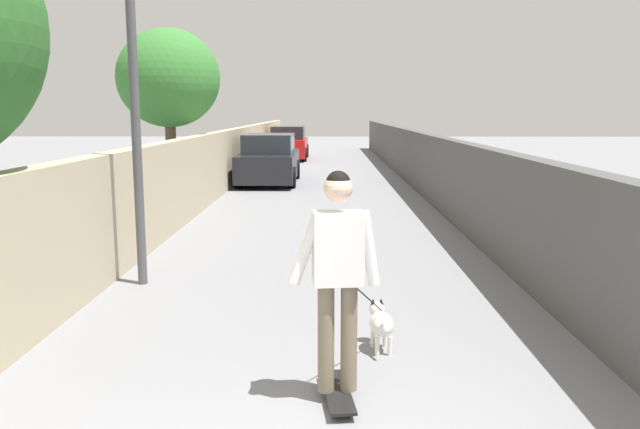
{
  "coord_description": "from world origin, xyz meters",
  "views": [
    {
      "loc": [
        -2.69,
        -0.17,
        2.27
      ],
      "look_at": [
        5.05,
        -0.07,
        1.0
      ],
      "focal_mm": 35.76,
      "sensor_mm": 36.0,
      "label": 1
    }
  ],
  "objects_px": {
    "car_far": "(288,144)",
    "car_near": "(269,160)",
    "skateboard": "(337,392)",
    "lamp_post": "(132,44)",
    "dog": "(381,322)",
    "tree_left_mid": "(168,79)",
    "person_skateboarder": "(338,264)"
  },
  "relations": [
    {
      "from": "car_far",
      "to": "car_near",
      "type": "bearing_deg",
      "value": -180.0
    },
    {
      "from": "tree_left_mid",
      "to": "car_far",
      "type": "xyz_separation_m",
      "value": [
        14.35,
        -2.01,
        -2.31
      ]
    },
    {
      "from": "skateboard",
      "to": "person_skateboarder",
      "type": "distance_m",
      "value": 1.04
    },
    {
      "from": "person_skateboarder",
      "to": "skateboard",
      "type": "bearing_deg",
      "value": -14.04
    },
    {
      "from": "skateboard",
      "to": "car_far",
      "type": "xyz_separation_m",
      "value": [
        25.3,
        1.92,
        0.65
      ]
    },
    {
      "from": "skateboard",
      "to": "car_near",
      "type": "bearing_deg",
      "value": 7.16
    },
    {
      "from": "skateboard",
      "to": "dog",
      "type": "xyz_separation_m",
      "value": [
        1.08,
        -0.43,
        0.21
      ]
    },
    {
      "from": "skateboard",
      "to": "car_far",
      "type": "relative_size",
      "value": 0.19
    },
    {
      "from": "lamp_post",
      "to": "skateboard",
      "type": "height_order",
      "value": "lamp_post"
    },
    {
      "from": "person_skateboarder",
      "to": "car_near",
      "type": "distance_m",
      "value": 15.44
    },
    {
      "from": "lamp_post",
      "to": "skateboard",
      "type": "bearing_deg",
      "value": -143.47
    },
    {
      "from": "tree_left_mid",
      "to": "car_near",
      "type": "height_order",
      "value": "tree_left_mid"
    },
    {
      "from": "car_far",
      "to": "dog",
      "type": "bearing_deg",
      "value": -174.45
    },
    {
      "from": "car_near",
      "to": "dog",
      "type": "bearing_deg",
      "value": -170.61
    },
    {
      "from": "tree_left_mid",
      "to": "person_skateboarder",
      "type": "height_order",
      "value": "tree_left_mid"
    },
    {
      "from": "lamp_post",
      "to": "car_far",
      "type": "bearing_deg",
      "value": -1.57
    },
    {
      "from": "tree_left_mid",
      "to": "car_near",
      "type": "bearing_deg",
      "value": -24.76
    },
    {
      "from": "lamp_post",
      "to": "car_near",
      "type": "xyz_separation_m",
      "value": [
        11.9,
        -0.6,
        -2.37
      ]
    },
    {
      "from": "skateboard",
      "to": "dog",
      "type": "relative_size",
      "value": 0.6
    },
    {
      "from": "tree_left_mid",
      "to": "skateboard",
      "type": "xyz_separation_m",
      "value": [
        -10.95,
        -3.94,
        -2.96
      ]
    },
    {
      "from": "person_skateboarder",
      "to": "dog",
      "type": "relative_size",
      "value": 1.28
    },
    {
      "from": "tree_left_mid",
      "to": "person_skateboarder",
      "type": "xyz_separation_m",
      "value": [
        -10.95,
        -3.94,
        -1.92
      ]
    },
    {
      "from": "person_skateboarder",
      "to": "car_far",
      "type": "relative_size",
      "value": 0.4
    },
    {
      "from": "lamp_post",
      "to": "dog",
      "type": "height_order",
      "value": "lamp_post"
    },
    {
      "from": "tree_left_mid",
      "to": "car_near",
      "type": "xyz_separation_m",
      "value": [
        4.37,
        -2.01,
        -2.31
      ]
    },
    {
      "from": "dog",
      "to": "car_near",
      "type": "height_order",
      "value": "car_near"
    },
    {
      "from": "person_skateboarder",
      "to": "dog",
      "type": "height_order",
      "value": "person_skateboarder"
    },
    {
      "from": "skateboard",
      "to": "person_skateboarder",
      "type": "bearing_deg",
      "value": 165.96
    },
    {
      "from": "tree_left_mid",
      "to": "person_skateboarder",
      "type": "bearing_deg",
      "value": -160.21
    },
    {
      "from": "skateboard",
      "to": "car_near",
      "type": "relative_size",
      "value": 0.19
    },
    {
      "from": "lamp_post",
      "to": "person_skateboarder",
      "type": "xyz_separation_m",
      "value": [
        -3.41,
        -2.52,
        -1.98
      ]
    },
    {
      "from": "person_skateboarder",
      "to": "car_far",
      "type": "height_order",
      "value": "person_skateboarder"
    }
  ]
}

